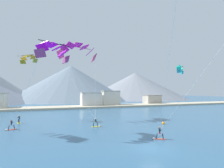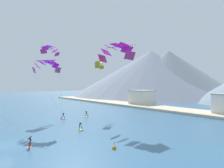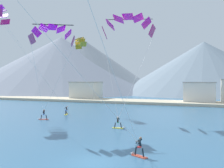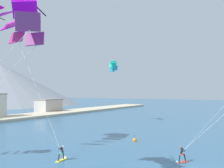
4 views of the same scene
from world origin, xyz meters
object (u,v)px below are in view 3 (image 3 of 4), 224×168
(kitesurfer_near_lead, at_px, (137,150))
(parafoil_kite_near_trail, at_px, (0,13))
(parafoil_kite_distant_high_outer, at_px, (80,42))
(parafoil_kite_mid_center, at_px, (53,33))
(parafoil_kite_far_left, at_px, (128,24))
(kitesurfer_far_left, at_px, (120,125))
(kitesurfer_near_trail, at_px, (67,112))
(kitesurfer_mid_center, at_px, (42,117))

(kitesurfer_near_lead, bearing_deg, parafoil_kite_near_trail, 154.51)
(parafoil_kite_near_trail, distance_m, parafoil_kite_distant_high_outer, 14.54)
(parafoil_kite_mid_center, height_order, parafoil_kite_far_left, parafoil_kite_far_left)
(kitesurfer_near_lead, bearing_deg, kitesurfer_far_left, 116.60)
(kitesurfer_far_left, height_order, parafoil_kite_distant_high_outer, parafoil_kite_distant_high_outer)
(parafoil_kite_near_trail, bearing_deg, kitesurfer_far_left, -6.95)
(kitesurfer_near_lead, xyz_separation_m, parafoil_kite_mid_center, (-13.04, 6.97, 11.72))
(kitesurfer_far_left, xyz_separation_m, parafoil_kite_near_trail, (-22.84, 2.78, 17.41))
(kitesurfer_near_trail, relative_size, parafoil_kite_near_trail, 0.10)
(kitesurfer_near_lead, height_order, kitesurfer_mid_center, kitesurfer_near_lead)
(kitesurfer_near_trail, bearing_deg, parafoil_kite_near_trail, -146.09)
(kitesurfer_mid_center, bearing_deg, kitesurfer_far_left, -10.10)
(parafoil_kite_far_left, distance_m, parafoil_kite_distant_high_outer, 10.91)
(kitesurfer_far_left, height_order, parafoil_kite_near_trail, parafoil_kite_near_trail)
(kitesurfer_far_left, bearing_deg, kitesurfer_near_trail, 146.33)
(kitesurfer_near_lead, distance_m, kitesurfer_far_left, 11.91)
(kitesurfer_mid_center, bearing_deg, kitesurfer_near_trail, 86.45)
(kitesurfer_near_lead, height_order, parafoil_kite_near_trail, parafoil_kite_near_trail)
(parafoil_kite_mid_center, bearing_deg, kitesurfer_mid_center, 135.40)
(parafoil_kite_distant_high_outer, bearing_deg, parafoil_kite_mid_center, -73.39)
(parafoil_kite_distant_high_outer, bearing_deg, parafoil_kite_far_left, -12.78)
(kitesurfer_near_trail, bearing_deg, parafoil_kite_mid_center, -65.28)
(kitesurfer_near_trail, distance_m, kitesurfer_far_left, 16.28)
(kitesurfer_near_lead, bearing_deg, kitesurfer_mid_center, 145.75)
(parafoil_kite_far_left, bearing_deg, kitesurfer_far_left, -78.67)
(parafoil_kite_far_left, bearing_deg, kitesurfer_near_trail, -177.32)
(parafoil_kite_mid_center, bearing_deg, parafoil_kite_distant_high_outer, 106.61)
(kitesurfer_far_left, bearing_deg, kitesurfer_mid_center, 169.90)
(kitesurfer_near_lead, relative_size, parafoil_kite_distant_high_outer, 0.40)
(kitesurfer_far_left, distance_m, parafoil_kite_mid_center, 14.52)
(parafoil_kite_far_left, bearing_deg, kitesurfer_mid_center, -149.52)
(kitesurfer_mid_center, distance_m, kitesurfer_far_left, 14.18)
(kitesurfer_far_left, xyz_separation_m, parafoil_kite_distant_high_outer, (-12.36, 11.94, 13.21))
(kitesurfer_mid_center, xyz_separation_m, parafoil_kite_mid_center, (6.26, -6.17, 11.73))
(parafoil_kite_near_trail, height_order, parafoil_kite_distant_high_outer, parafoil_kite_near_trail)
(kitesurfer_mid_center, distance_m, parafoil_kite_far_left, 20.69)
(kitesurfer_mid_center, bearing_deg, parafoil_kite_near_trail, 178.08)
(kitesurfer_mid_center, relative_size, kitesurfer_far_left, 0.98)
(kitesurfer_far_left, bearing_deg, parafoil_kite_near_trail, 173.05)
(parafoil_kite_mid_center, height_order, parafoil_kite_distant_high_outer, parafoil_kite_distant_high_outer)
(kitesurfer_mid_center, distance_m, parafoil_kite_mid_center, 14.66)
(parafoil_kite_distant_high_outer, bearing_deg, kitesurfer_near_lead, -51.93)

